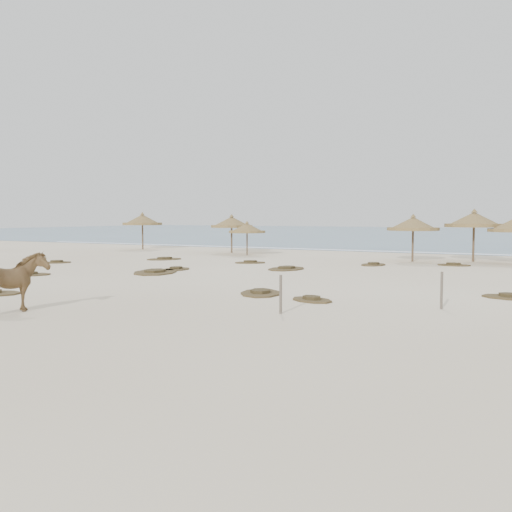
% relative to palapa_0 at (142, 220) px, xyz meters
% --- Properties ---
extents(ground, '(160.00, 160.00, 0.00)m').
position_rel_palapa_0_xyz_m(ground, '(18.36, -19.66, -2.38)').
color(ground, beige).
rests_on(ground, ground).
extents(ocean, '(200.00, 100.00, 0.01)m').
position_rel_palapa_0_xyz_m(ocean, '(18.36, 55.34, -2.37)').
color(ocean, navy).
rests_on(ocean, ground).
extents(foam_line, '(70.00, 0.60, 0.01)m').
position_rel_palapa_0_xyz_m(foam_line, '(18.36, 6.34, -2.37)').
color(foam_line, white).
rests_on(foam_line, ground).
extents(palapa_0, '(3.94, 3.94, 3.06)m').
position_rel_palapa_0_xyz_m(palapa_0, '(0.00, 0.00, 0.00)').
color(palapa_0, brown).
rests_on(palapa_0, ground).
extents(palapa_1, '(3.11, 3.11, 2.40)m').
position_rel_palapa_0_xyz_m(palapa_1, '(11.18, -2.32, -0.52)').
color(palapa_1, brown).
rests_on(palapa_1, ground).
extents(palapa_2, '(3.89, 3.89, 2.88)m').
position_rel_palapa_0_xyz_m(palapa_2, '(8.88, -0.56, -0.14)').
color(palapa_2, brown).
rests_on(palapa_2, ground).
extents(palapa_3, '(3.10, 3.10, 2.86)m').
position_rel_palapa_0_xyz_m(palapa_3, '(22.64, -2.48, -0.16)').
color(palapa_3, brown).
rests_on(palapa_3, ground).
extents(palapa_4, '(4.23, 4.23, 3.18)m').
position_rel_palapa_0_xyz_m(palapa_4, '(25.84, -0.79, 0.09)').
color(palapa_4, brown).
rests_on(palapa_4, ground).
extents(horse, '(1.04, 2.07, 1.71)m').
position_rel_palapa_0_xyz_m(horse, '(17.09, -26.28, -1.52)').
color(horse, olive).
rests_on(horse, ground).
extents(fence_post_near, '(0.11, 0.11, 1.08)m').
position_rel_palapa_0_xyz_m(fence_post_near, '(23.67, -22.68, -1.83)').
color(fence_post_near, '#63574A').
rests_on(fence_post_near, ground).
extents(fence_post_far, '(0.08, 0.08, 1.10)m').
position_rel_palapa_0_xyz_m(fence_post_far, '(27.47, -19.76, -1.83)').
color(fence_post_far, '#63574A').
rests_on(fence_post_far, ground).
extents(scrub_0, '(2.33, 2.27, 0.16)m').
position_rel_palapa_0_xyz_m(scrub_0, '(8.92, -18.90, -2.33)').
color(scrub_0, brown).
rests_on(scrub_0, ground).
extents(scrub_1, '(3.11, 3.64, 0.16)m').
position_rel_palapa_0_xyz_m(scrub_1, '(13.35, -15.22, -2.33)').
color(scrub_1, brown).
rests_on(scrub_1, ground).
extents(scrub_2, '(1.30, 1.89, 0.16)m').
position_rel_palapa_0_xyz_m(scrub_2, '(13.31, -13.49, -2.33)').
color(scrub_2, brown).
rests_on(scrub_2, ground).
extents(scrub_3, '(1.76, 2.59, 0.16)m').
position_rel_palapa_0_xyz_m(scrub_3, '(18.14, -10.61, -2.33)').
color(scrub_3, brown).
rests_on(scrub_3, ground).
extents(scrub_4, '(1.92, 1.30, 0.16)m').
position_rel_palapa_0_xyz_m(scrub_4, '(29.10, -16.35, -2.33)').
color(scrub_4, brown).
rests_on(scrub_4, ground).
extents(scrub_6, '(2.46, 2.68, 0.16)m').
position_rel_palapa_0_xyz_m(scrub_6, '(8.59, -8.29, -2.33)').
color(scrub_6, brown).
rests_on(scrub_6, ground).
extents(scrub_7, '(1.38, 2.00, 0.16)m').
position_rel_palapa_0_xyz_m(scrub_7, '(21.32, -6.08, -2.33)').
color(scrub_7, brown).
rests_on(scrub_7, ground).
extents(scrub_8, '(1.87, 1.93, 0.16)m').
position_rel_palapa_0_xyz_m(scrub_8, '(4.64, -13.33, -2.33)').
color(scrub_8, brown).
rests_on(scrub_8, ground).
extents(scrub_9, '(2.17, 2.55, 0.16)m').
position_rel_palapa_0_xyz_m(scrub_9, '(21.30, -19.42, -2.33)').
color(scrub_9, brown).
rests_on(scrub_9, ground).
extents(scrub_10, '(1.84, 1.24, 0.16)m').
position_rel_palapa_0_xyz_m(scrub_10, '(25.29, -4.23, -2.33)').
color(scrub_10, brown).
rests_on(scrub_10, ground).
extents(scrub_12, '(1.82, 1.56, 0.16)m').
position_rel_palapa_0_xyz_m(scrub_12, '(23.51, -20.06, -2.33)').
color(scrub_12, brown).
rests_on(scrub_12, ground).
extents(scrub_13, '(2.14, 2.01, 0.16)m').
position_rel_palapa_0_xyz_m(scrub_13, '(14.63, -8.09, -2.33)').
color(scrub_13, brown).
rests_on(scrub_13, ground).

